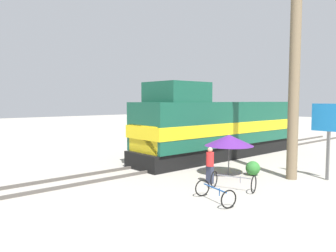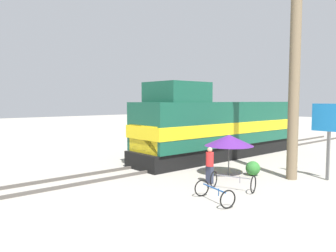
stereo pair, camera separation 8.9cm
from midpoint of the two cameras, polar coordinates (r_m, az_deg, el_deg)
ground_plane at (r=19.17m, az=1.73°, el=-6.63°), size 120.00×120.00×0.00m
rail_near at (r=19.68m, az=0.30°, el=-6.12°), size 0.08×41.28×0.15m
rail_far at (r=18.65m, az=3.25°, el=-6.71°), size 0.08×41.28×0.15m
locomotive at (r=21.41m, az=8.59°, el=-0.24°), size 2.94×13.58×4.72m
utility_pole at (r=16.38m, az=21.10°, el=11.81°), size 1.80×0.49×11.65m
vendor_umbrella at (r=16.35m, az=10.43°, el=-2.45°), size 2.40×2.40×2.01m
billboard_sign at (r=16.74m, az=26.11°, el=0.33°), size 1.61×0.12×3.54m
shrub_cluster at (r=16.78m, az=14.41°, el=-7.13°), size 0.71×0.71×0.71m
person_bystander at (r=14.74m, az=7.14°, el=-6.56°), size 0.34×0.34×1.62m
bicycle at (r=13.88m, az=11.12°, el=-9.44°), size 1.88×1.23×0.71m
bicycle_spare at (r=12.22m, az=7.93°, el=-11.47°), size 1.79×1.05×0.65m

